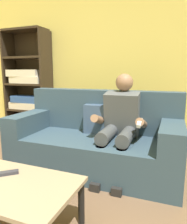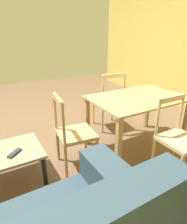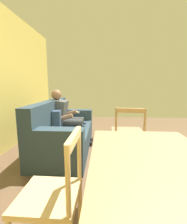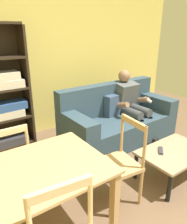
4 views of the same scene
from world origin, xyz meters
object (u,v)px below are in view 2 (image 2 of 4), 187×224
object	(u,v)px
dining_table	(138,105)
dining_chair_near_wall	(178,139)
dining_chair_facing_couch	(74,134)
dining_chair_by_doorway	(109,102)
tv_remote	(15,153)

from	to	relation	value
dining_table	dining_chair_near_wall	size ratio (longest dim) A/B	1.40
dining_chair_near_wall	dining_chair_facing_couch	world-z (taller)	dining_chair_facing_couch
dining_chair_by_doorway	tv_remote	bearing A→B (deg)	22.31
dining_table	dining_chair_by_doorway	xyz separation A→B (m)	(0.00, -0.70, -0.16)
tv_remote	dining_chair_facing_couch	size ratio (longest dim) A/B	0.18
dining_table	dining_chair_facing_couch	world-z (taller)	dining_chair_facing_couch
dining_chair_facing_couch	dining_chair_by_doorway	xyz separation A→B (m)	(-0.97, -0.69, 0.02)
dining_chair_near_wall	dining_chair_by_doorway	bearing A→B (deg)	-89.83
tv_remote	dining_chair_facing_couch	distance (m)	0.67
dining_chair_by_doorway	dining_chair_facing_couch	bearing A→B (deg)	35.62
tv_remote	dining_chair_near_wall	size ratio (longest dim) A/B	0.19
dining_chair_near_wall	dining_chair_facing_couch	bearing A→B (deg)	-35.82
dining_chair_facing_couch	dining_chair_by_doorway	bearing A→B (deg)	-144.38
dining_chair_by_doorway	dining_table	bearing A→B (deg)	90.31
dining_chair_facing_couch	dining_chair_by_doorway	distance (m)	1.19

